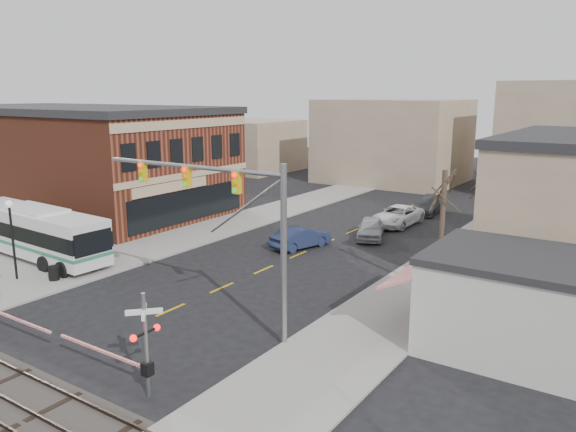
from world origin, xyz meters
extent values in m
plane|color=black|center=(0.00, 0.00, 0.00)|extent=(160.00, 160.00, 0.00)
cube|color=gray|center=(-9.50, 20.00, 0.06)|extent=(5.00, 60.00, 0.12)
cube|color=gray|center=(9.50, 20.00, 0.06)|extent=(5.00, 60.00, 0.12)
cube|color=#2D231E|center=(0.00, -6.08, 0.12)|extent=(160.00, 0.08, 0.14)
cube|color=brown|center=(-27.00, 16.00, 4.50)|extent=(30.00, 15.00, 9.00)
cube|color=#262628|center=(-27.00, 16.00, 9.30)|extent=(30.40, 15.40, 0.60)
cube|color=tan|center=(-11.95, 16.00, 4.30)|extent=(0.10, 15.00, 0.50)
cube|color=tan|center=(-11.95, 16.00, 8.40)|extent=(0.10, 15.00, 0.70)
cube|color=black|center=(-11.95, 16.00, 1.80)|extent=(0.08, 13.00, 2.60)
cube|color=beige|center=(16.00, 7.00, 2.00)|extent=(8.00, 6.00, 4.00)
cube|color=#262628|center=(16.00, 7.00, 4.15)|extent=(8.20, 6.20, 0.30)
cube|color=red|center=(11.20, 7.00, 3.00)|extent=(1.68, 6.00, 0.87)
cylinder|color=#382B21|center=(10.50, 12.00, 3.50)|extent=(0.28, 0.28, 6.75)
cylinder|color=#382B21|center=(10.80, 18.00, 3.27)|extent=(0.28, 0.28, 6.30)
cylinder|color=#382B21|center=(11.00, 26.00, 3.72)|extent=(0.28, 0.28, 7.20)
cube|color=silver|center=(-13.99, 3.51, 1.88)|extent=(12.94, 3.32, 2.86)
cube|color=black|center=(-13.99, 3.51, 2.09)|extent=(12.98, 3.36, 0.96)
cube|color=#297D57|center=(-13.99, 3.51, 1.23)|extent=(12.98, 3.36, 0.21)
cylinder|color=black|center=(-13.99, 3.51, 0.53)|extent=(1.19, 2.82, 1.07)
cylinder|color=gray|center=(7.00, 2.02, 4.00)|extent=(0.28, 0.28, 8.00)
cylinder|color=gray|center=(1.64, 2.02, 7.50)|extent=(10.71, 0.20, 0.20)
cube|color=gold|center=(4.50, 2.02, 7.00)|extent=(0.35, 0.30, 1.00)
cube|color=gold|center=(1.50, 2.02, 7.00)|extent=(0.35, 0.30, 1.00)
cube|color=gold|center=(-1.50, 2.02, 7.00)|extent=(0.35, 0.30, 1.00)
cube|color=#FF0C0C|center=(-2.83, -4.48, 1.10)|extent=(5.00, 0.10, 0.10)
cylinder|color=gray|center=(5.39, -4.39, 2.00)|extent=(0.16, 0.16, 4.00)
cube|color=silver|center=(5.39, -4.39, 3.30)|extent=(1.00, 1.00, 0.18)
cube|color=silver|center=(5.39, -4.39, 3.30)|extent=(1.00, 1.00, 0.18)
sphere|color=#FF0C0C|center=(5.39, -4.94, 2.50)|extent=(0.26, 0.26, 0.26)
sphere|color=#FF0C0C|center=(5.39, -3.84, 2.50)|extent=(0.26, 0.26, 0.26)
cube|color=black|center=(5.39, -4.39, 1.10)|extent=(0.35, 0.35, 0.50)
cube|color=#FF0C0C|center=(2.79, -4.39, 1.10)|extent=(5.00, 0.10, 0.10)
cylinder|color=black|center=(-10.84, 0.21, 2.30)|extent=(0.14, 0.14, 4.35)
sphere|color=silver|center=(-10.84, 0.21, 4.62)|extent=(0.44, 0.44, 0.44)
cylinder|color=black|center=(-8.84, 1.32, 0.55)|extent=(0.60, 0.60, 0.85)
imported|color=#9C9DA1|center=(2.14, 20.78, 0.79)|extent=(3.49, 5.03, 1.59)
imported|color=#1A2343|center=(-0.80, 15.58, 0.76)|extent=(2.84, 4.89, 1.52)
imported|color=white|center=(2.13, 25.98, 0.80)|extent=(2.92, 5.90, 1.61)
imported|color=#414246|center=(2.57, 31.90, 0.73)|extent=(2.43, 5.16, 1.45)
imported|color=#554B44|center=(-8.35, 4.40, 0.95)|extent=(0.58, 0.70, 1.66)
imported|color=#2B314B|center=(-11.02, 6.67, 0.99)|extent=(1.05, 1.07, 1.73)
camera|label=1|loc=(20.00, -16.99, 10.89)|focal=35.00mm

